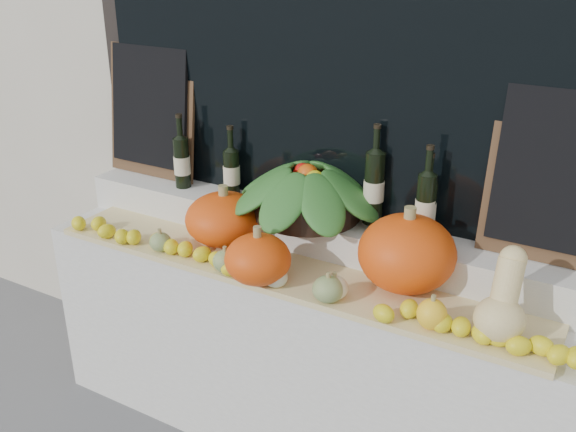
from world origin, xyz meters
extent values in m
cube|color=silver|center=(0.00, 1.52, 0.44)|extent=(2.30, 0.55, 0.88)
cube|color=silver|center=(0.00, 1.68, 0.96)|extent=(2.30, 0.25, 0.16)
cube|color=tan|center=(0.00, 1.40, 0.89)|extent=(2.10, 0.32, 0.02)
ellipsoid|color=#EB4D0C|center=(-0.34, 1.49, 1.02)|extent=(0.44, 0.44, 0.22)
ellipsoid|color=#EB4D0C|center=(0.47, 1.51, 1.05)|extent=(0.45, 0.45, 0.29)
ellipsoid|color=#EB4D0C|center=(-0.03, 1.28, 1.00)|extent=(0.28, 0.28, 0.19)
ellipsoid|color=#E6CB87|center=(0.85, 1.34, 0.98)|extent=(0.17, 0.17, 0.15)
cylinder|color=#E6CB87|center=(0.85, 1.39, 1.09)|extent=(0.09, 0.14, 0.18)
sphere|color=#E6CB87|center=(0.85, 1.43, 1.16)|extent=(0.09, 0.09, 0.09)
ellipsoid|color=#305E1C|center=(0.26, 1.28, 0.95)|extent=(0.12, 0.12, 0.10)
cylinder|color=#8F824E|center=(0.26, 1.28, 1.01)|extent=(0.02, 0.02, 0.02)
ellipsoid|color=#305E1C|center=(-0.19, 1.28, 0.95)|extent=(0.10, 0.10, 0.09)
cylinder|color=#8F824E|center=(-0.19, 1.28, 1.01)|extent=(0.02, 0.02, 0.02)
ellipsoid|color=beige|center=(0.04, 1.28, 0.94)|extent=(0.09, 0.09, 0.07)
cylinder|color=#8F824E|center=(0.04, 1.28, 0.99)|extent=(0.02, 0.02, 0.02)
ellipsoid|color=yellow|center=(-0.01, 1.28, 0.96)|extent=(0.11, 0.11, 0.12)
cylinder|color=#8F824E|center=(-0.01, 1.28, 1.03)|extent=(0.02, 0.02, 0.02)
ellipsoid|color=beige|center=(0.27, 1.31, 0.95)|extent=(0.10, 0.10, 0.09)
cylinder|color=#8F824E|center=(0.27, 1.31, 1.00)|extent=(0.02, 0.02, 0.02)
ellipsoid|color=yellow|center=(0.64, 1.30, 0.96)|extent=(0.10, 0.10, 0.11)
cylinder|color=#8F824E|center=(0.64, 1.30, 1.02)|extent=(0.02, 0.02, 0.02)
ellipsoid|color=#305E1C|center=(-0.53, 1.29, 0.95)|extent=(0.09, 0.09, 0.08)
cylinder|color=#8F824E|center=(-0.53, 1.29, 1.00)|extent=(0.02, 0.02, 0.02)
cylinder|color=black|center=(-0.03, 1.66, 1.09)|extent=(0.45, 0.45, 0.11)
cylinder|color=black|center=(-0.69, 1.66, 1.16)|extent=(0.07, 0.07, 0.23)
cylinder|color=black|center=(-0.69, 1.66, 1.32)|extent=(0.03, 0.03, 0.10)
cylinder|color=beige|center=(-0.69, 1.66, 1.15)|extent=(0.08, 0.08, 0.08)
cylinder|color=black|center=(-0.69, 1.66, 1.38)|extent=(0.03, 0.03, 0.02)
cylinder|color=black|center=(-0.44, 1.70, 1.14)|extent=(0.07, 0.07, 0.21)
cylinder|color=black|center=(-0.44, 1.70, 1.30)|extent=(0.03, 0.03, 0.10)
cylinder|color=beige|center=(-0.44, 1.70, 1.13)|extent=(0.08, 0.08, 0.08)
cylinder|color=black|center=(-0.44, 1.70, 1.35)|extent=(0.03, 0.03, 0.02)
cylinder|color=black|center=(0.24, 1.72, 1.19)|extent=(0.08, 0.08, 0.30)
cylinder|color=black|center=(0.24, 1.72, 1.39)|extent=(0.03, 0.03, 0.10)
cylinder|color=beige|center=(0.24, 1.72, 1.18)|extent=(0.08, 0.08, 0.08)
cylinder|color=black|center=(0.24, 1.72, 1.45)|extent=(0.03, 0.03, 0.02)
cylinder|color=black|center=(0.47, 1.67, 1.17)|extent=(0.07, 0.07, 0.27)
cylinder|color=black|center=(0.47, 1.67, 1.36)|extent=(0.03, 0.03, 0.10)
cylinder|color=beige|center=(0.47, 1.67, 1.16)|extent=(0.08, 0.08, 0.08)
cylinder|color=black|center=(0.47, 1.67, 1.41)|extent=(0.03, 0.03, 0.02)
cylinder|color=black|center=(0.47, 1.68, 1.16)|extent=(0.07, 0.07, 0.23)
cylinder|color=black|center=(0.47, 1.68, 1.32)|extent=(0.03, 0.03, 0.10)
cylinder|color=beige|center=(0.47, 1.68, 1.15)|extent=(0.08, 0.08, 0.08)
cylinder|color=black|center=(0.47, 1.68, 1.38)|extent=(0.03, 0.03, 0.02)
cube|color=#4C331E|center=(-0.92, 1.75, 1.35)|extent=(0.50, 0.10, 0.62)
cube|color=black|center=(-0.92, 1.73, 1.38)|extent=(0.44, 0.09, 0.56)
cube|color=#4C331E|center=(0.92, 1.75, 1.35)|extent=(0.50, 0.10, 0.62)
cube|color=black|center=(0.92, 1.73, 1.38)|extent=(0.44, 0.09, 0.56)
camera|label=1|loc=(1.14, -0.53, 2.12)|focal=40.00mm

